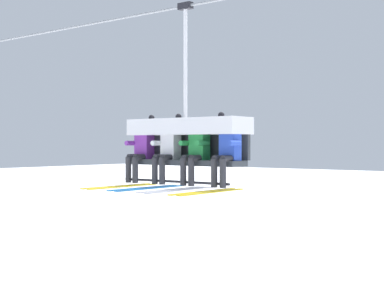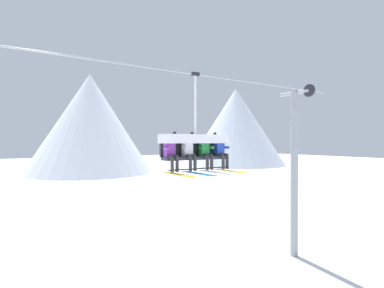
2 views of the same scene
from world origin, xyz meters
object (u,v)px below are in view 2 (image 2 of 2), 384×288
object	(u,v)px
chairlift_chair	(194,143)
skier_white	(189,151)
skier_green	(206,152)
lift_tower_far	(295,168)
skier_purple	(171,152)
skier_blue	(221,151)

from	to	relation	value
chairlift_chair	skier_white	xyz separation A→B (m)	(-0.33, -0.21, -0.29)
skier_white	skier_green	bearing A→B (deg)	-0.59
chairlift_chair	skier_green	bearing A→B (deg)	-33.63
lift_tower_far	chairlift_chair	xyz separation A→B (m)	(-6.04, -0.71, 1.20)
skier_purple	skier_blue	distance (m)	1.99
lift_tower_far	chairlift_chair	size ratio (longest dim) A/B	2.44
chairlift_chair	skier_blue	bearing A→B (deg)	-12.17
lift_tower_far	skier_green	world-z (taller)	lift_tower_far
chairlift_chair	skier_purple	xyz separation A→B (m)	(-0.99, -0.21, -0.29)
skier_white	skier_green	world-z (taller)	skier_white
skier_purple	skier_white	bearing A→B (deg)	0.00
skier_white	skier_blue	world-z (taller)	same
skier_white	chairlift_chair	bearing A→B (deg)	33.07
chairlift_chair	skier_blue	world-z (taller)	chairlift_chair
lift_tower_far	skier_blue	distance (m)	5.21
skier_blue	skier_green	bearing A→B (deg)	-179.41
lift_tower_far	skier_purple	world-z (taller)	lift_tower_far
skier_white	lift_tower_far	bearing A→B (deg)	8.24
skier_green	skier_purple	bearing A→B (deg)	179.70
lift_tower_far	skier_blue	xyz separation A→B (m)	(-5.05, -0.92, 0.91)
chairlift_chair	lift_tower_far	bearing A→B (deg)	6.69
skier_purple	skier_green	bearing A→B (deg)	-0.30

